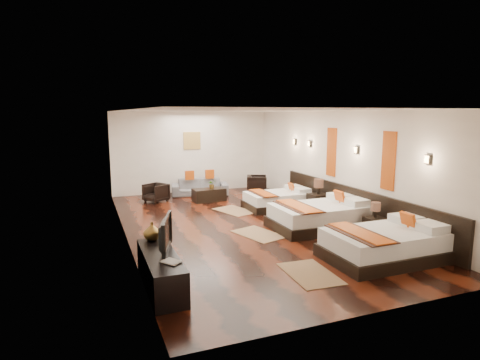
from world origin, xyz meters
name	(u,v)px	position (x,y,z in m)	size (l,w,h in m)	color
floor	(242,226)	(0.00, 0.00, 0.00)	(5.50, 9.50, 0.01)	black
ceiling	(242,111)	(0.00, 0.00, 2.80)	(5.50, 9.50, 0.01)	white
back_wall	(192,152)	(0.00, 4.75, 1.40)	(5.50, 0.01, 2.80)	silver
left_wall	(124,176)	(-2.75, 0.00, 1.40)	(0.01, 9.50, 2.80)	silver
right_wall	(338,164)	(2.75, 0.00, 1.40)	(0.01, 9.50, 2.80)	silver
headboard_panel	(354,206)	(2.71, -0.80, 0.45)	(0.08, 6.60, 0.90)	black
bed_near	(386,244)	(1.70, -3.12, 0.29)	(2.26, 1.42, 0.86)	black
bed_mid	(321,216)	(1.70, -0.88, 0.30)	(2.32, 1.46, 0.89)	black
bed_far	(279,200)	(1.69, 1.36, 0.25)	(1.88, 1.18, 0.72)	black
nightstand_a	(375,225)	(2.45, -1.91, 0.28)	(0.40, 0.40, 0.79)	black
nightstand_b	(318,201)	(2.44, 0.43, 0.34)	(0.48, 0.48, 0.96)	black
jute_mat_near	(310,274)	(-0.01, -3.23, 0.01)	(0.75, 1.20, 0.01)	olive
jute_mat_mid	(259,234)	(0.09, -0.81, 0.01)	(0.75, 1.20, 0.01)	olive
jute_mat_far	(235,211)	(0.37, 1.49, 0.01)	(0.75, 1.20, 0.01)	olive
tv_console	(161,271)	(-2.50, -2.84, 0.28)	(0.50, 1.80, 0.55)	black
tv	(161,234)	(-2.45, -2.67, 0.83)	(0.96, 0.13, 0.55)	black
book	(166,264)	(-2.50, -3.32, 0.56)	(0.21, 0.28, 0.03)	black
figurine	(152,231)	(-2.50, -2.07, 0.71)	(0.31, 0.31, 0.32)	brown
sofa	(200,187)	(0.06, 4.04, 0.27)	(1.87, 0.73, 0.55)	slate
armchair_left	(156,193)	(-1.51, 3.49, 0.29)	(0.62, 0.64, 0.58)	black
armchair_right	(257,184)	(2.00, 3.64, 0.31)	(0.66, 0.68, 0.62)	black
coffee_table	(209,195)	(0.06, 2.99, 0.20)	(1.00, 0.50, 0.40)	black
table_plant	(212,184)	(0.16, 2.97, 0.54)	(0.26, 0.23, 0.29)	#25591D
orange_panel_a	(388,161)	(2.73, -1.90, 1.70)	(0.04, 0.40, 1.30)	#D86014
orange_panel_b	(331,152)	(2.73, 0.30, 1.70)	(0.04, 0.40, 1.30)	#D86014
sconce_near	(428,159)	(2.70, -3.00, 1.85)	(0.07, 0.12, 0.18)	black
sconce_mid	(356,150)	(2.70, -0.80, 1.85)	(0.07, 0.12, 0.18)	black
sconce_far	(310,144)	(2.70, 1.40, 1.85)	(0.07, 0.12, 0.18)	black
sconce_lounge	(295,142)	(2.70, 2.30, 1.85)	(0.07, 0.12, 0.18)	black
gold_artwork	(192,141)	(0.00, 4.73, 1.80)	(0.60, 0.04, 0.60)	#AD873F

